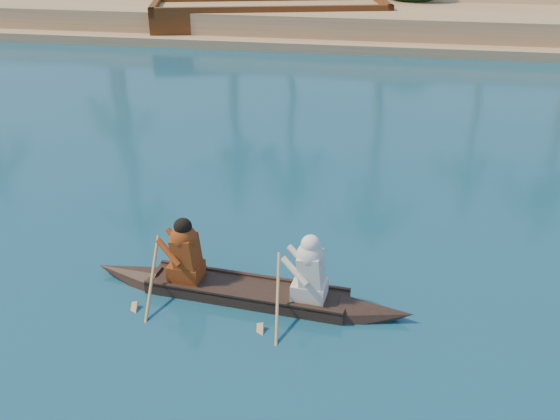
# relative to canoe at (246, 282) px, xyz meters

# --- Properties ---
(canoe) EXTENTS (5.49, 1.27, 1.50)m
(canoe) POSITION_rel_canoe_xyz_m (0.00, 0.00, 0.00)
(canoe) COLOR #2F211A
(canoe) RESTS_ON ground
(barge_mid) EXTENTS (11.47, 6.18, 1.82)m
(barge_mid) POSITION_rel_canoe_xyz_m (-3.55, 21.50, 0.35)
(barge_mid) COLOR #5F2D14
(barge_mid) RESTS_ON ground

